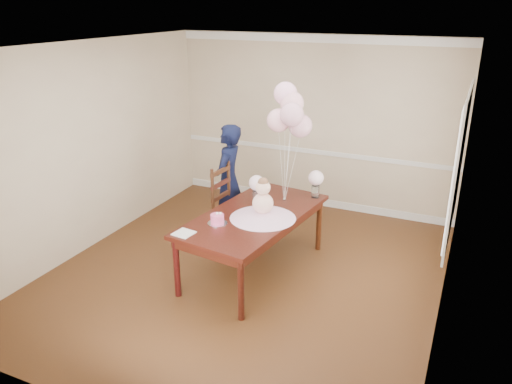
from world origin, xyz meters
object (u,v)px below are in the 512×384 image
(birthday_cake, at_px, (217,219))
(dining_chair_seat, at_px, (235,212))
(dining_table_top, at_px, (254,216))
(woman, at_px, (228,180))

(birthday_cake, height_order, dining_chair_seat, birthday_cake)
(dining_table_top, distance_m, dining_chair_seat, 0.77)
(dining_chair_seat, xyz_separation_m, woman, (-0.28, 0.35, 0.30))
(birthday_cake, xyz_separation_m, dining_chair_seat, (-0.25, 0.95, -0.33))
(dining_table_top, distance_m, woman, 1.17)
(dining_table_top, bearing_deg, birthday_cake, -113.96)
(dining_table_top, relative_size, woman, 1.29)
(dining_table_top, bearing_deg, dining_chair_seat, 142.35)
(dining_table_top, height_order, birthday_cake, birthday_cake)
(dining_chair_seat, bearing_deg, dining_table_top, -40.29)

